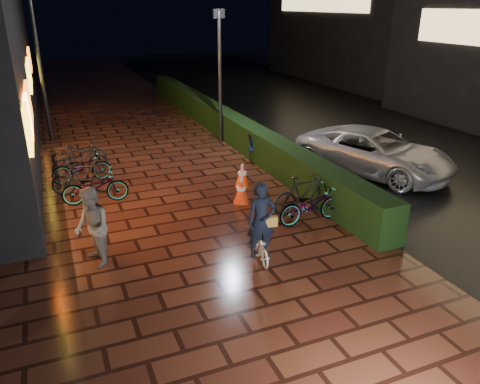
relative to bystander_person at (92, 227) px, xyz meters
name	(u,v)px	position (x,y,z in m)	size (l,w,h in m)	color
ground	(214,237)	(2.57, 0.19, -0.81)	(80.00, 80.00, 0.00)	#381911
asphalt_road	(391,139)	(11.57, 5.19, -0.81)	(11.00, 60.00, 0.01)	black
hedge	(225,123)	(5.87, 8.19, -0.31)	(0.70, 20.00, 1.00)	black
bystander_person	(92,227)	(0.00, 0.00, 0.00)	(0.79, 0.62, 1.63)	#5A5A5D
van	(374,152)	(8.54, 2.37, -0.14)	(2.20, 4.77, 1.33)	#B0B0B5
lamp_post_hedge	(220,72)	(5.43, 7.44, 1.77)	(0.45, 0.15, 4.69)	black
lamp_post_sf	(39,61)	(-0.50, 10.09, 2.12)	(0.51, 0.23, 5.33)	black
cyclist	(261,232)	(3.11, -1.10, -0.19)	(0.64, 1.23, 1.69)	white
traffic_barrier	(242,183)	(4.14, 2.32, -0.50)	(0.95, 1.55, 0.64)	red
cart_assembly	(256,146)	(5.67, 4.77, -0.29)	(0.72, 0.62, 1.02)	black
parked_bikes_storefront	(84,168)	(0.24, 4.82, -0.35)	(1.95, 3.97, 0.98)	black
parked_bikes_hedge	(307,200)	(5.00, 0.30, -0.35)	(1.77, 1.11, 0.98)	black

